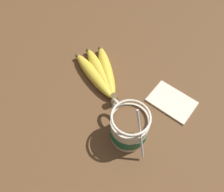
# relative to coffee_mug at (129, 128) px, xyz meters

# --- Properties ---
(table) EXTENTS (1.34, 1.34, 0.03)m
(table) POSITION_rel_coffee_mug_xyz_m (0.06, 0.02, -0.06)
(table) COLOR brown
(table) RESTS_ON ground
(coffee_mug) EXTENTS (0.15, 0.09, 0.16)m
(coffee_mug) POSITION_rel_coffee_mug_xyz_m (0.00, 0.00, 0.00)
(coffee_mug) COLOR beige
(coffee_mug) RESTS_ON table
(banana_bunch) EXTENTS (0.22, 0.11, 0.04)m
(banana_bunch) POSITION_rel_coffee_mug_xyz_m (0.20, -0.02, -0.03)
(banana_bunch) COLOR brown
(banana_bunch) RESTS_ON table
(napkin) EXTENTS (0.14, 0.12, 0.01)m
(napkin) POSITION_rel_coffee_mug_xyz_m (0.02, -0.16, -0.04)
(napkin) COLOR beige
(napkin) RESTS_ON table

